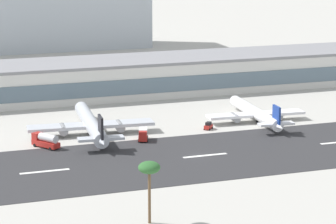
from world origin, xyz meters
name	(u,v)px	position (x,y,z in m)	size (l,w,h in m)	color
ground_plane	(198,156)	(0.00, 0.00, 0.00)	(1400.00, 1400.00, 0.00)	#B2AFA8
runway_strip	(198,156)	(0.00, -0.46, 0.04)	(800.00, 40.61, 0.08)	#2D2D30
runway_centreline_dash_3	(45,171)	(-39.62, -0.46, 0.09)	(12.00, 1.20, 0.01)	white
runway_centreline_dash_4	(205,155)	(1.85, -0.46, 0.09)	(12.00, 1.20, 0.01)	white
terminal_building	(132,76)	(5.60, 80.09, 6.35)	(210.87, 27.12, 12.69)	silver
distant_hotel_block	(30,1)	(-11.65, 197.70, 23.80)	(115.40, 28.83, 47.60)	#A8B2BC
airliner_black_tail_gate_0	(92,125)	(-21.17, 28.83, 3.04)	(36.31, 45.66, 9.53)	silver
airliner_navy_tail_gate_1	(257,114)	(29.75, 27.58, 2.64)	(30.78, 39.63, 8.27)	white
service_fuel_truck_0	(46,140)	(-35.75, 20.29, 2.03)	(6.86, 8.52, 3.95)	#B2231E
service_baggage_tug_1	(208,126)	(12.69, 24.39, 1.05)	(3.38, 3.41, 2.20)	#B2231E
service_box_truck_2	(143,134)	(-8.97, 18.86, 1.79)	(4.15, 6.45, 3.25)	#B2231E
palm_tree_1	(149,170)	(-25.61, -40.18, 11.06)	(4.35, 4.35, 12.71)	brown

